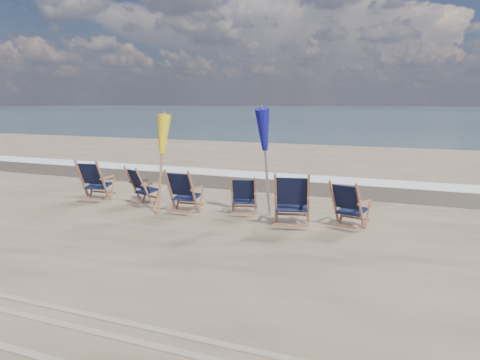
{
  "coord_description": "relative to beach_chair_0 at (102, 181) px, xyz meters",
  "views": [
    {
      "loc": [
        3.56,
        -6.16,
        2.43
      ],
      "look_at": [
        0.0,
        2.2,
        0.9
      ],
      "focal_mm": 35.0,
      "sensor_mm": 36.0,
      "label": 1
    }
  ],
  "objects": [
    {
      "name": "beach_chair_0",
      "position": [
        0.0,
        0.0,
        0.0
      ],
      "size": [
        0.75,
        0.82,
        1.05
      ],
      "primitive_type": null,
      "rotation": [
        0.0,
        0.0,
        3.25
      ],
      "color": "black",
      "rests_on": "ground"
    },
    {
      "name": "ocean",
      "position": [
        3.86,
        125.23,
        -0.52
      ],
      "size": [
        400.0,
        400.0,
        0.0
      ],
      "primitive_type": "plane",
      "color": "#3A5661",
      "rests_on": "ground"
    },
    {
      "name": "beach_chair_1",
      "position": [
        1.21,
        -0.03,
        -0.06
      ],
      "size": [
        0.82,
        0.86,
        0.94
      ],
      "primitive_type": null,
      "rotation": [
        0.0,
        0.0,
        2.72
      ],
      "color": "black",
      "rests_on": "ground"
    },
    {
      "name": "wet_sand_strip",
      "position": [
        3.86,
        4.03,
        -0.52
      ],
      "size": [
        200.0,
        2.6,
        0.0
      ],
      "primitive_type": "cube",
      "color": "#42362A",
      "rests_on": "ground"
    },
    {
      "name": "tire_tracks",
      "position": [
        3.86,
        -5.57,
        -0.52
      ],
      "size": [
        80.0,
        1.3,
        0.01
      ],
      "primitive_type": null,
      "color": "gray",
      "rests_on": "ground"
    },
    {
      "name": "beach_chair_2",
      "position": [
        2.64,
        -0.29,
        -0.02
      ],
      "size": [
        0.67,
        0.74,
        1.0
      ],
      "primitive_type": null,
      "rotation": [
        0.0,
        0.0,
        3.18
      ],
      "color": "black",
      "rests_on": "ground"
    },
    {
      "name": "beach_chair_3",
      "position": [
        3.91,
        0.14,
        -0.08
      ],
      "size": [
        0.73,
        0.78,
        0.88
      ],
      "primitive_type": null,
      "rotation": [
        0.0,
        0.0,
        3.45
      ],
      "color": "black",
      "rests_on": "ground"
    },
    {
      "name": "umbrella_blue",
      "position": [
        4.17,
        0.1,
        1.26
      ],
      "size": [
        0.3,
        0.3,
        2.31
      ],
      "color": "#A5A5AD",
      "rests_on": "ground"
    },
    {
      "name": "surf_foam",
      "position": [
        3.86,
        5.53,
        -0.52
      ],
      "size": [
        200.0,
        1.4,
        0.01
      ],
      "primitive_type": "cube",
      "color": "silver",
      "rests_on": "ground"
    },
    {
      "name": "beach_chair_4",
      "position": [
        5.21,
        -0.42,
        0.03
      ],
      "size": [
        0.89,
        0.95,
        1.12
      ],
      "primitive_type": null,
      "rotation": [
        0.0,
        0.0,
        3.39
      ],
      "color": "black",
      "rests_on": "ground"
    },
    {
      "name": "beach_chair_5",
      "position": [
        6.14,
        -0.2,
        -0.05
      ],
      "size": [
        0.78,
        0.83,
        0.96
      ],
      "primitive_type": null,
      "rotation": [
        0.0,
        0.0,
        2.86
      ],
      "color": "black",
      "rests_on": "ground"
    },
    {
      "name": "umbrella_yellow",
      "position": [
        1.92,
        -0.39,
        1.11
      ],
      "size": [
        0.3,
        0.3,
        2.15
      ],
      "color": "#936042",
      "rests_on": "ground"
    }
  ]
}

